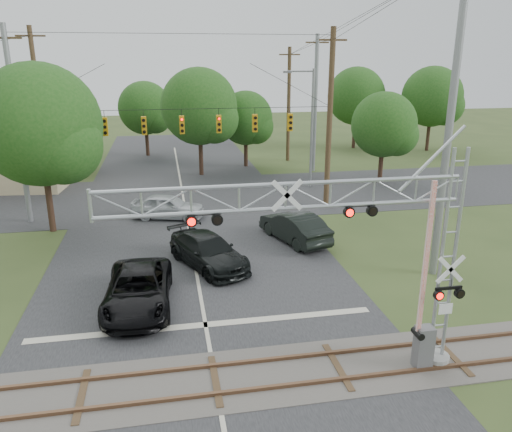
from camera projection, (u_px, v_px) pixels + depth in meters
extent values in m
plane|color=#34441F|center=(223.00, 426.00, 13.69)|extent=(160.00, 160.00, 0.00)
cube|color=#242426|center=(197.00, 276.00, 23.06)|extent=(14.00, 90.00, 0.02)
cube|color=#242426|center=(183.00, 197.00, 36.17)|extent=(90.00, 12.00, 0.02)
cube|color=#4F4B44|center=(215.00, 381.00, 15.56)|extent=(90.00, 3.20, 0.05)
cube|color=brown|center=(218.00, 394.00, 14.86)|extent=(90.00, 0.12, 0.14)
cube|color=brown|center=(213.00, 366.00, 16.21)|extent=(90.00, 0.12, 0.14)
cylinder|color=gray|center=(435.00, 358.00, 16.51)|extent=(0.90, 0.90, 0.30)
cube|color=silver|center=(446.00, 309.00, 15.61)|extent=(0.45, 0.03, 0.35)
cube|color=#5D5D5F|center=(423.00, 348.00, 16.03)|extent=(0.55, 0.45, 1.50)
cube|color=red|center=(426.00, 261.00, 15.07)|extent=(0.14, 0.09, 4.99)
cylinder|color=gray|center=(18.00, 128.00, 29.02)|extent=(0.32, 0.32, 11.50)
cylinder|color=#432D1F|center=(329.00, 121.00, 32.34)|extent=(0.36, 0.36, 11.50)
cylinder|color=black|center=(181.00, 109.00, 30.41)|extent=(19.00, 0.03, 0.03)
cube|color=#CA890E|center=(65.00, 128.00, 29.50)|extent=(0.30, 0.30, 1.10)
cube|color=#CA890E|center=(105.00, 127.00, 29.90)|extent=(0.30, 0.30, 1.10)
cube|color=#CA890E|center=(144.00, 126.00, 30.30)|extent=(0.30, 0.30, 1.10)
cube|color=#CA890E|center=(182.00, 125.00, 30.70)|extent=(0.30, 0.30, 1.10)
cube|color=#CA890E|center=(219.00, 124.00, 31.09)|extent=(0.30, 0.30, 1.10)
cube|color=#CA890E|center=(255.00, 123.00, 31.49)|extent=(0.30, 0.30, 1.10)
cube|color=#CA890E|center=(290.00, 122.00, 31.89)|extent=(0.30, 0.30, 1.10)
imported|color=black|center=(138.00, 290.00, 20.01)|extent=(2.81, 5.67, 1.55)
imported|color=black|center=(208.00, 251.00, 24.00)|extent=(4.13, 5.68, 1.53)
imported|color=#AEB2B6|center=(168.00, 206.00, 31.20)|extent=(4.84, 2.99, 1.54)
imported|color=black|center=(294.00, 227.00, 27.29)|extent=(3.21, 5.25, 1.63)
cylinder|color=gray|center=(312.00, 130.00, 37.71)|extent=(0.20, 0.20, 8.91)
cylinder|color=gray|center=(301.00, 71.00, 36.24)|extent=(1.98, 0.12, 0.12)
cube|color=#5D5D5F|center=(287.00, 72.00, 36.09)|extent=(0.59, 0.25, 0.15)
cylinder|color=#432D1F|center=(40.00, 112.00, 36.09)|extent=(0.34, 0.34, 11.80)
cube|color=#432D1F|center=(30.00, 36.00, 34.51)|extent=(2.00, 0.12, 0.12)
cylinder|color=gray|center=(315.00, 105.00, 42.89)|extent=(0.34, 0.34, 11.56)
cube|color=#432D1F|center=(317.00, 42.00, 41.35)|extent=(2.00, 0.12, 0.12)
cylinder|color=gray|center=(450.00, 121.00, 21.27)|extent=(0.34, 0.34, 14.16)
cylinder|color=#432D1F|center=(289.00, 105.00, 47.43)|extent=(0.34, 0.34, 10.62)
cube|color=#432D1F|center=(290.00, 55.00, 46.03)|extent=(2.00, 0.12, 0.12)
cylinder|color=#332117|center=(49.00, 195.00, 28.45)|extent=(0.36, 0.36, 4.36)
sphere|color=#1C4A15|center=(39.00, 125.00, 27.25)|extent=(6.74, 6.74, 6.74)
cylinder|color=#332117|center=(147.00, 139.00, 50.98)|extent=(0.36, 0.36, 3.43)
sphere|color=#1C4A15|center=(145.00, 108.00, 50.03)|extent=(5.30, 5.30, 5.30)
cylinder|color=#332117|center=(201.00, 151.00, 42.42)|extent=(0.36, 0.36, 4.11)
sphere|color=#1C4A15|center=(199.00, 106.00, 41.28)|extent=(6.36, 6.36, 6.36)
cylinder|color=#332117|center=(246.00, 149.00, 45.98)|extent=(0.36, 0.36, 3.15)
sphere|color=#1C4A15|center=(246.00, 118.00, 45.11)|extent=(4.87, 4.87, 4.87)
cylinder|color=#332117|center=(381.00, 162.00, 39.95)|extent=(0.36, 0.36, 3.30)
sphere|color=#1C4A15|center=(384.00, 125.00, 39.04)|extent=(5.10, 5.10, 5.10)
cylinder|color=#332117|center=(354.00, 130.00, 55.31)|extent=(0.36, 0.36, 4.03)
sphere|color=#1C4A15|center=(356.00, 96.00, 54.20)|extent=(6.22, 6.22, 6.22)
cylinder|color=#332117|center=(428.00, 132.00, 53.69)|extent=(0.36, 0.36, 4.07)
sphere|color=#1C4A15|center=(432.00, 97.00, 52.56)|extent=(6.29, 6.29, 6.29)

